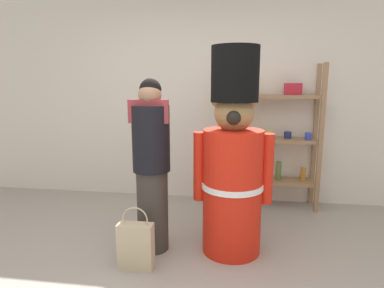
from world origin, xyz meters
name	(u,v)px	position (x,y,z in m)	size (l,w,h in m)	color
back_wall	(202,101)	(0.00, 2.20, 1.30)	(6.40, 0.12, 2.60)	silver
merchandise_shelf	(268,136)	(0.84, 1.98, 0.88)	(1.22, 0.35, 1.75)	#93704C
teddy_bear_guard	(233,165)	(0.44, 0.77, 0.81)	(0.71, 0.55, 1.83)	red
person_shopper	(152,165)	(-0.28, 0.69, 0.81)	(0.35, 0.33, 1.57)	#38332D
shopping_bag	(136,245)	(-0.34, 0.34, 0.21)	(0.29, 0.12, 0.54)	#C1AD89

